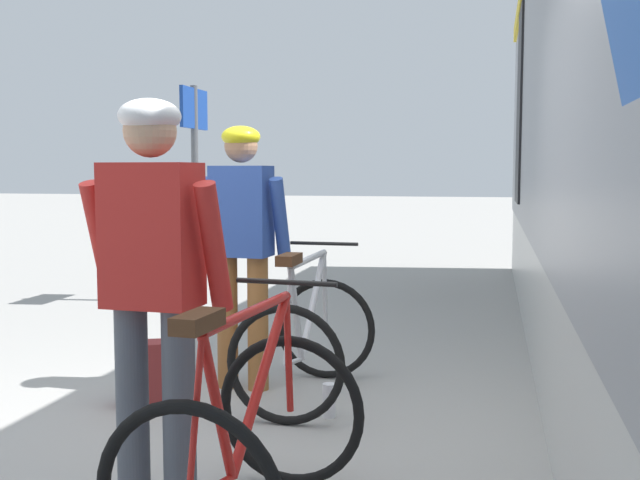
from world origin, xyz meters
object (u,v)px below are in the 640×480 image
(bicycle_far_red, at_px, (247,438))
(platform_sign_post, at_px, (195,157))
(water_bottle_near_the_bikes, at_px, (329,400))
(bicycle_near_silver, at_px, (307,338))
(cyclist_far_in_red, at_px, (153,270))
(backpack_on_platform, at_px, (141,374))
(cyclist_near_in_blue, at_px, (242,233))

(bicycle_far_red, distance_m, platform_sign_post, 5.69)
(water_bottle_near_the_bikes, xyz_separation_m, platform_sign_post, (-2.29, 3.57, 1.52))
(bicycle_near_silver, bearing_deg, platform_sign_post, 122.56)
(bicycle_far_red, distance_m, water_bottle_near_the_bikes, 1.53)
(cyclist_far_in_red, height_order, water_bottle_near_the_bikes, cyclist_far_in_red)
(platform_sign_post, bearing_deg, bicycle_near_silver, -57.44)
(water_bottle_near_the_bikes, bearing_deg, platform_sign_post, 122.68)
(bicycle_far_red, bearing_deg, bicycle_near_silver, 96.25)
(platform_sign_post, bearing_deg, backpack_on_platform, -73.20)
(bicycle_near_silver, relative_size, bicycle_far_red, 0.96)
(bicycle_near_silver, xyz_separation_m, platform_sign_post, (-2.08, 3.26, 1.22))
(cyclist_far_in_red, bearing_deg, bicycle_far_red, -13.58)
(water_bottle_near_the_bikes, bearing_deg, bicycle_near_silver, 123.87)
(backpack_on_platform, bearing_deg, water_bottle_near_the_bikes, -21.58)
(cyclist_far_in_red, relative_size, platform_sign_post, 0.73)
(bicycle_far_red, bearing_deg, water_bottle_near_the_bikes, 89.53)
(backpack_on_platform, bearing_deg, bicycle_near_silver, -3.88)
(platform_sign_post, bearing_deg, cyclist_near_in_blue, -62.77)
(bicycle_far_red, bearing_deg, platform_sign_post, 114.18)
(cyclist_far_in_red, distance_m, backpack_on_platform, 1.78)
(bicycle_far_red, bearing_deg, cyclist_far_in_red, 166.42)
(cyclist_far_in_red, xyz_separation_m, water_bottle_near_the_bikes, (0.45, 1.40, -0.95))
(cyclist_far_in_red, distance_m, bicycle_far_red, 0.79)
(cyclist_far_in_red, distance_m, platform_sign_post, 5.33)
(bicycle_near_silver, relative_size, backpack_on_platform, 2.70)
(bicycle_near_silver, bearing_deg, cyclist_near_in_blue, 162.14)
(cyclist_near_in_blue, distance_m, water_bottle_near_the_bikes, 1.27)
(cyclist_near_in_blue, xyz_separation_m, platform_sign_post, (-1.59, 3.10, 0.57))
(bicycle_near_silver, xyz_separation_m, bicycle_far_red, (0.20, -1.82, 0.00))
(bicycle_near_silver, height_order, bicycle_far_red, same)
(backpack_on_platform, bearing_deg, platform_sign_post, 83.97)
(bicycle_near_silver, distance_m, backpack_on_platform, 1.07)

